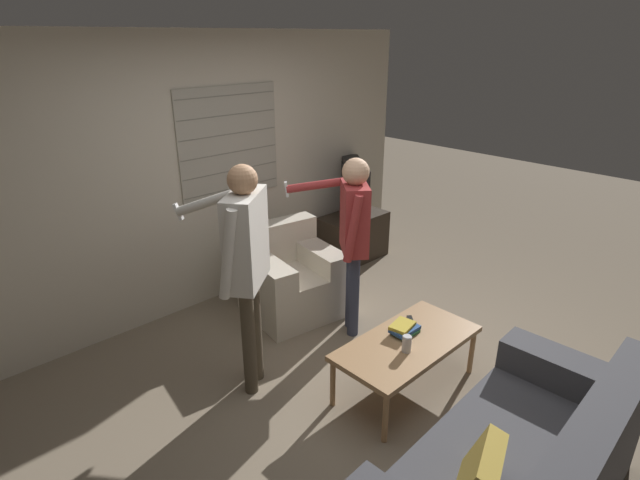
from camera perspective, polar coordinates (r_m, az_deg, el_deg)
name	(u,v)px	position (r m, az deg, el deg)	size (l,w,h in m)	color
ground_plane	(362,388)	(3.98, 4.78, -16.48)	(16.00, 16.00, 0.00)	#7F705B
wall_back	(206,174)	(4.84, -12.95, 7.34)	(5.20, 0.08, 2.55)	beige
armchair_beige	(290,278)	(4.79, -3.45, -4.40)	(0.92, 0.89, 0.84)	beige
coffee_table	(407,345)	(3.80, 9.94, -11.74)	(1.14, 0.56, 0.42)	#9E754C
tv_stand	(353,237)	(5.93, 3.76, 0.36)	(0.81, 0.45, 0.55)	#33281E
tv	(354,189)	(5.73, 3.88, 5.80)	(0.68, 0.79, 0.62)	black
person_left_standing	(245,253)	(3.48, -8.54, -1.46)	(0.55, 0.87, 1.73)	#4C4233
person_right_standing	(353,226)	(4.19, 3.77, 1.57)	(0.52, 0.77, 1.59)	#33384C
book_stack	(404,329)	(3.84, 9.59, -9.96)	(0.23, 0.18, 0.08)	#33754C
soda_can	(407,344)	(3.63, 9.88, -11.60)	(0.07, 0.07, 0.13)	silver
spare_remote	(411,321)	(3.99, 10.32, -9.09)	(0.12, 0.12, 0.02)	black
floor_fan	(308,272)	(5.35, -1.43, -3.63)	(0.27, 0.20, 0.33)	#A8A8AD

